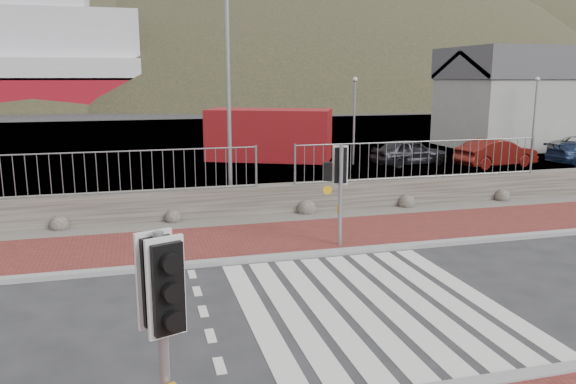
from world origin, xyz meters
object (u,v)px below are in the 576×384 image
object	(u,v)px
traffic_signal_near	(161,303)
car_b	(496,153)
streetlight	(232,79)
shipping_container	(269,135)
traffic_signal_far	(339,174)
car_a	(409,152)

from	to	relation	value
traffic_signal_near	car_b	xyz separation A→B (m)	(16.01, 17.16, -1.29)
streetlight	traffic_signal_near	bearing A→B (deg)	-115.13
traffic_signal_near	shipping_container	bearing A→B (deg)	54.08
streetlight	car_b	size ratio (longest dim) A/B	1.83
traffic_signal_far	car_b	xyz separation A→B (m)	(11.50, 10.05, -1.20)
streetlight	shipping_container	distance (m)	11.33
traffic_signal_far	streetlight	distance (m)	5.45
car_a	car_b	distance (m)	3.96
traffic_signal_near	car_b	world-z (taller)	traffic_signal_near
car_a	shipping_container	bearing A→B (deg)	52.47
traffic_signal_far	car_a	distance (m)	14.00
car_b	traffic_signal_near	bearing A→B (deg)	128.74
shipping_container	car_b	world-z (taller)	shipping_container
car_a	car_b	size ratio (longest dim) A/B	0.94
traffic_signal_far	car_b	distance (m)	15.32
traffic_signal_near	car_a	bearing A→B (deg)	36.56
traffic_signal_near	shipping_container	distance (m)	23.04
traffic_signal_near	streetlight	world-z (taller)	streetlight
traffic_signal_near	car_b	distance (m)	23.51
traffic_signal_near	car_a	distance (m)	22.41
traffic_signal_near	traffic_signal_far	world-z (taller)	traffic_signal_near
shipping_container	streetlight	bearing A→B (deg)	-84.55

